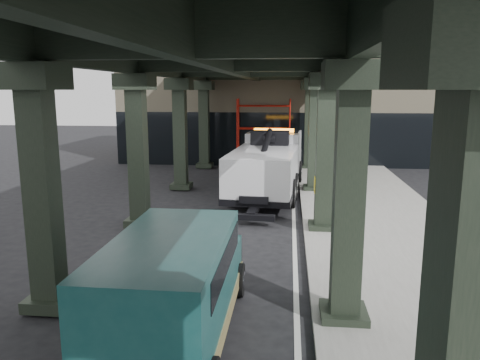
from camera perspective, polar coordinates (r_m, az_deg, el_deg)
The scene contains 8 objects.
ground at distance 13.49m, azimuth -0.62°, elevation -8.56°, with size 90.00×90.00×0.00m, color black.
sidewalk at distance 15.58m, azimuth 17.03°, elevation -6.06°, with size 5.00×40.00×0.15m, color gray.
lane_stripe at distance 15.31m, azimuth 6.62°, elevation -6.22°, with size 0.12×38.00×0.01m, color silver.
viaduct at distance 14.78m, azimuth -1.34°, elevation 14.65°, with size 7.40×32.00×6.40m.
building at distance 32.64m, azimuth 7.03°, elevation 9.97°, with size 22.00×10.00×8.00m, color #C6B793.
scaffolding at distance 27.42m, azimuth 2.91°, elevation 5.91°, with size 3.08×0.88×4.00m.
tow_truck at distance 20.42m, azimuth 3.54°, elevation 2.17°, with size 3.10×8.89×2.86m.
towed_van at distance 8.52m, azimuth -7.99°, elevation -12.65°, with size 2.08×5.10×2.06m.
Camera 1 is at (1.47, -12.63, 4.50)m, focal length 35.00 mm.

